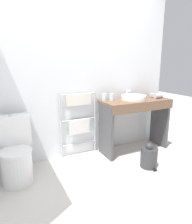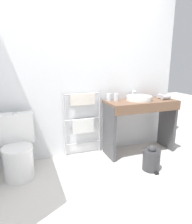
% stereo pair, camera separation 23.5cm
% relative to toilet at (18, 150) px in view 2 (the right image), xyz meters
% --- Properties ---
extents(ground_plane, '(12.00, 12.00, 0.00)m').
position_rel_toilet_xyz_m(ground_plane, '(0.98, -0.90, -0.33)').
color(ground_plane, silver).
extents(wall_back, '(2.95, 0.12, 2.63)m').
position_rel_toilet_xyz_m(wall_back, '(0.98, 0.39, 0.99)').
color(wall_back, silver).
rests_on(wall_back, ground_plane).
extents(toilet, '(0.42, 0.49, 0.77)m').
position_rel_toilet_xyz_m(toilet, '(0.00, 0.00, 0.00)').
color(toilet, white).
rests_on(toilet, ground_plane).
extents(towel_radiator, '(0.56, 0.06, 0.97)m').
position_rel_toilet_xyz_m(towel_radiator, '(0.92, 0.28, 0.28)').
color(towel_radiator, silver).
rests_on(towel_radiator, ground_plane).
extents(vanity_counter, '(1.07, 0.46, 0.82)m').
position_rel_toilet_xyz_m(vanity_counter, '(1.76, 0.06, 0.24)').
color(vanity_counter, brown).
rests_on(vanity_counter, ground_plane).
extents(sink_basin, '(0.38, 0.38, 0.07)m').
position_rel_toilet_xyz_m(sink_basin, '(1.74, 0.09, 0.53)').
color(sink_basin, white).
rests_on(sink_basin, vanity_counter).
extents(faucet, '(0.02, 0.10, 0.13)m').
position_rel_toilet_xyz_m(faucet, '(1.74, 0.25, 0.58)').
color(faucet, silver).
rests_on(faucet, vanity_counter).
extents(cup_near_wall, '(0.07, 0.07, 0.10)m').
position_rel_toilet_xyz_m(cup_near_wall, '(1.31, 0.23, 0.54)').
color(cup_near_wall, silver).
rests_on(cup_near_wall, vanity_counter).
extents(cup_near_edge, '(0.07, 0.07, 0.11)m').
position_rel_toilet_xyz_m(cup_near_edge, '(1.40, 0.17, 0.55)').
color(cup_near_edge, silver).
rests_on(cup_near_edge, vanity_counter).
extents(hair_dryer, '(0.18, 0.18, 0.07)m').
position_rel_toilet_xyz_m(hair_dryer, '(2.16, 0.03, 0.53)').
color(hair_dryer, '#B7B7BC').
rests_on(hair_dryer, vanity_counter).
extents(trash_bin, '(0.23, 0.26, 0.34)m').
position_rel_toilet_xyz_m(trash_bin, '(1.62, -0.46, -0.19)').
color(trash_bin, '#333335').
rests_on(trash_bin, ground_plane).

